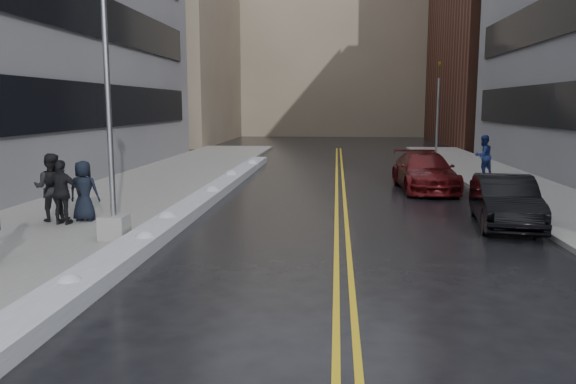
% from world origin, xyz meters
% --- Properties ---
extents(ground, '(160.00, 160.00, 0.00)m').
position_xyz_m(ground, '(0.00, 0.00, 0.00)').
color(ground, black).
rests_on(ground, ground).
extents(sidewalk_west, '(5.50, 50.00, 0.15)m').
position_xyz_m(sidewalk_west, '(-5.75, 10.00, 0.07)').
color(sidewalk_west, gray).
rests_on(sidewalk_west, ground).
extents(sidewalk_east, '(4.00, 50.00, 0.15)m').
position_xyz_m(sidewalk_east, '(10.00, 10.00, 0.07)').
color(sidewalk_east, gray).
rests_on(sidewalk_east, ground).
extents(lane_line_left, '(0.12, 50.00, 0.01)m').
position_xyz_m(lane_line_left, '(2.35, 10.00, 0.00)').
color(lane_line_left, gold).
rests_on(lane_line_left, ground).
extents(lane_line_right, '(0.12, 50.00, 0.01)m').
position_xyz_m(lane_line_right, '(2.65, 10.00, 0.00)').
color(lane_line_right, gold).
rests_on(lane_line_right, ground).
extents(snow_ridge, '(0.90, 30.00, 0.34)m').
position_xyz_m(snow_ridge, '(-2.45, 8.00, 0.17)').
color(snow_ridge, silver).
rests_on(snow_ridge, ground).
extents(building_west_far, '(14.00, 22.00, 18.00)m').
position_xyz_m(building_west_far, '(-15.50, 44.00, 9.00)').
color(building_west_far, gray).
rests_on(building_west_far, ground).
extents(building_far, '(36.00, 16.00, 22.00)m').
position_xyz_m(building_far, '(2.00, 60.00, 11.00)').
color(building_far, gray).
rests_on(building_far, ground).
extents(lamppost, '(0.65, 0.65, 7.62)m').
position_xyz_m(lamppost, '(-3.30, 2.00, 2.53)').
color(lamppost, gray).
rests_on(lamppost, sidewalk_west).
extents(fire_hydrant, '(0.26, 0.26, 0.73)m').
position_xyz_m(fire_hydrant, '(9.00, 10.00, 0.55)').
color(fire_hydrant, maroon).
rests_on(fire_hydrant, sidewalk_east).
extents(traffic_signal, '(0.16, 0.20, 6.00)m').
position_xyz_m(traffic_signal, '(8.50, 24.00, 3.40)').
color(traffic_signal, gray).
rests_on(traffic_signal, sidewalk_east).
extents(pedestrian_b, '(1.11, 0.95, 1.99)m').
position_xyz_m(pedestrian_b, '(-5.97, 4.00, 1.15)').
color(pedestrian_b, black).
rests_on(pedestrian_b, sidewalk_west).
extents(pedestrian_c, '(0.89, 0.59, 1.78)m').
position_xyz_m(pedestrian_c, '(-5.03, 4.09, 1.04)').
color(pedestrian_c, black).
rests_on(pedestrian_c, sidewalk_west).
extents(pedestrian_d, '(1.10, 0.51, 1.85)m').
position_xyz_m(pedestrian_d, '(-5.42, 3.56, 1.07)').
color(pedestrian_d, black).
rests_on(pedestrian_d, sidewalk_west).
extents(pedestrian_east, '(1.19, 1.10, 1.96)m').
position_xyz_m(pedestrian_east, '(9.32, 15.90, 1.13)').
color(pedestrian_east, navy).
rests_on(pedestrian_east, sidewalk_east).
extents(car_black, '(2.09, 4.65, 1.48)m').
position_xyz_m(car_black, '(7.25, 5.08, 0.74)').
color(car_black, black).
rests_on(car_black, ground).
extents(car_maroon, '(2.42, 5.46, 1.56)m').
position_xyz_m(car_maroon, '(6.00, 12.10, 0.78)').
color(car_maroon, '#490B0D').
rests_on(car_maroon, ground).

